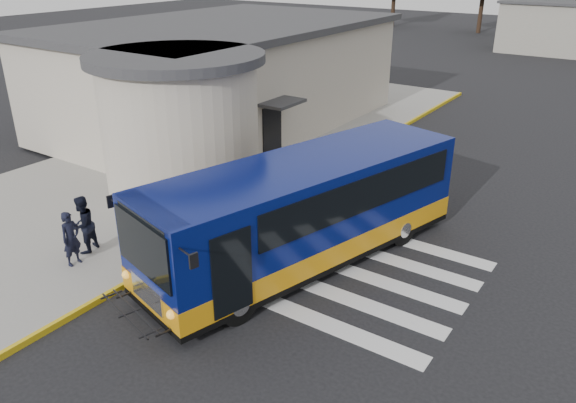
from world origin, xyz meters
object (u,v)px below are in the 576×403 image
Objects in this scene: pedestrian_b at (83,225)px; bollard at (135,254)px; transit_bus at (304,215)px; pedestrian_a at (71,238)px.

bollard is at bearing 76.03° from pedestrian_b.
pedestrian_a is at bearing -126.16° from transit_bus.
transit_bus is at bearing -53.28° from pedestrian_a.
pedestrian_b is 1.59× the size of bollard.
pedestrian_b is at bearing -132.61° from transit_bus.
transit_bus is 6.27m from pedestrian_a.
transit_bus is at bearing 46.06° from bollard.
bollard is (1.72, 0.66, -0.24)m from pedestrian_a.
pedestrian_b is (-0.33, 0.63, 0.07)m from pedestrian_a.
pedestrian_b is 2.07m from bollard.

